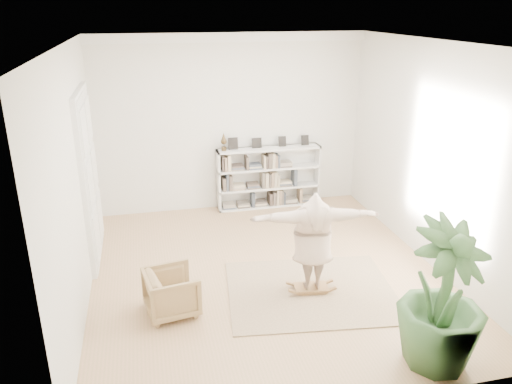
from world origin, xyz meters
TOP-DOWN VIEW (x-y plane):
  - floor at (0.00, 0.00)m, footprint 6.00×6.00m
  - room_shell at (0.00, 2.94)m, footprint 6.00×6.00m
  - doors at (-2.70, 1.30)m, footprint 0.09×1.78m
  - bookshelf at (0.74, 2.82)m, footprint 2.20×0.35m
  - armchair at (-1.56, -0.78)m, footprint 0.82×0.80m
  - rug at (0.52, -0.70)m, footprint 2.72×2.29m
  - rocker_board at (0.52, -0.70)m, footprint 0.54×0.36m
  - person at (0.52, -0.70)m, footprint 1.92×0.73m
  - houseplant at (1.47, -2.55)m, footprint 1.32×1.32m

SIDE VIEW (x-z plane):
  - floor at x=0.00m, z-range 0.00..0.00m
  - rug at x=0.52m, z-range 0.00..0.02m
  - rocker_board at x=0.52m, z-range 0.01..0.12m
  - armchair at x=-1.56m, z-range 0.00..0.65m
  - bookshelf at x=0.74m, z-range -0.18..1.46m
  - person at x=0.52m, z-range 0.13..1.65m
  - houseplant at x=1.47m, z-range 0.00..1.83m
  - doors at x=-2.70m, z-range -0.06..2.86m
  - room_shell at x=0.00m, z-range 0.51..6.51m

